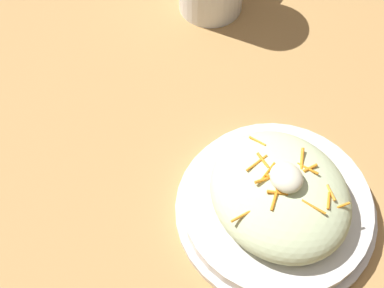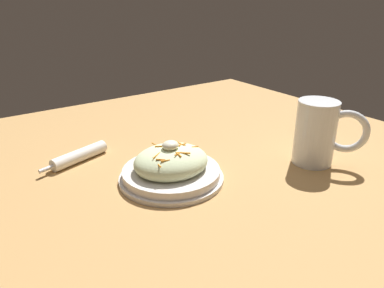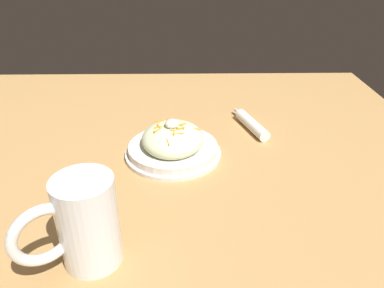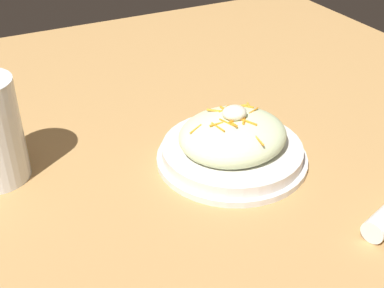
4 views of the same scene
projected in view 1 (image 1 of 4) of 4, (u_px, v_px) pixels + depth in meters
The scene contains 2 objects.
ground_plane at pixel (244, 162), 0.69m from camera, with size 1.43×1.43×0.00m, color #B2844C.
salad_plate at pixel (278, 200), 0.62m from camera, with size 0.24×0.24×0.10m.
Camera 1 is at (0.27, -0.24, 0.59)m, focal length 50.57 mm.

